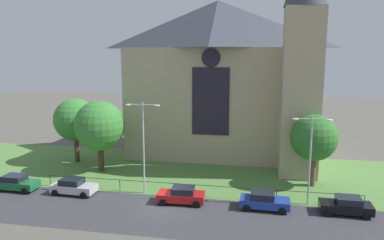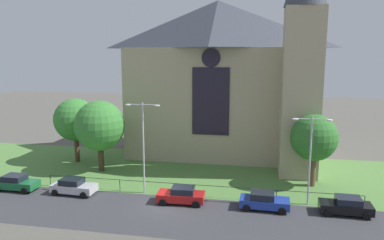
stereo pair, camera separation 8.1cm
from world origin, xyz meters
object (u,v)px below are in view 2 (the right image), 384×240
object	(u,v)px
parked_car_red	(181,195)
parked_car_silver	(73,186)
tree_right_near	(314,138)
church_building	(222,77)
parked_car_black	(346,206)
streetlamp_far	(311,149)
parked_car_blue	(264,201)
tree_left_far	(75,120)
tree_left_near	(100,126)
streetlamp_near	(143,137)
parked_car_green	(16,183)

from	to	relation	value
parked_car_red	parked_car_silver	bearing A→B (deg)	-3.78
tree_right_near	parked_car_silver	xyz separation A→B (m)	(-22.67, -6.58, -4.22)
church_building	parked_car_black	xyz separation A→B (m)	(12.34, -17.37, -9.53)
tree_right_near	streetlamp_far	xyz separation A→B (m)	(-0.94, -5.05, 0.10)
parked_car_silver	parked_car_red	world-z (taller)	same
tree_right_near	parked_car_black	bearing A→B (deg)	-73.44
parked_car_blue	streetlamp_far	bearing A→B (deg)	26.37
tree_left_far	streetlamp_far	world-z (taller)	same
parked_car_blue	church_building	bearing A→B (deg)	109.36
tree_left_near	parked_car_silver	size ratio (longest dim) A/B	1.90
tree_left_near	parked_car_red	distance (m)	14.07
parked_car_silver	tree_left_near	bearing A→B (deg)	95.49
tree_left_far	parked_car_black	bearing A→B (deg)	-18.88
tree_left_near	tree_right_near	bearing A→B (deg)	-1.56
parked_car_black	tree_left_far	bearing A→B (deg)	-17.96
tree_left_near	church_building	bearing A→B (deg)	38.67
parked_car_black	streetlamp_far	bearing A→B (deg)	-26.89
church_building	streetlamp_far	xyz separation A→B (m)	(9.44, -15.84, -5.21)
streetlamp_near	parked_car_green	bearing A→B (deg)	-172.69
tree_right_near	parked_car_red	world-z (taller)	tree_right_near
tree_left_far	streetlamp_near	world-z (taller)	streetlamp_near
streetlamp_far	church_building	bearing A→B (deg)	120.79
parked_car_green	parked_car_blue	world-z (taller)	same
streetlamp_far	parked_car_blue	distance (m)	6.03
parked_car_silver	parked_car_red	xyz separation A→B (m)	(10.63, -0.25, 0.00)
streetlamp_near	streetlamp_far	size ratio (longest dim) A/B	1.11
tree_right_near	parked_car_silver	bearing A→B (deg)	-163.82
streetlamp_far	parked_car_blue	xyz separation A→B (m)	(-3.83, -1.76, -4.32)
church_building	tree_right_near	size ratio (longest dim) A/B	3.53
parked_car_silver	parked_car_black	xyz separation A→B (m)	(24.63, 0.00, 0.00)
church_building	tree_left_far	bearing A→B (deg)	-157.07
streetlamp_near	parked_car_red	xyz separation A→B (m)	(4.05, -1.79, -4.79)
tree_right_near	parked_car_green	xyz separation A→B (m)	(-28.74, -6.67, -4.22)
church_building	tree_left_far	distance (m)	19.32
parked_car_black	streetlamp_near	bearing A→B (deg)	-3.92
parked_car_blue	tree_left_near	bearing A→B (deg)	159.57
streetlamp_far	parked_car_red	distance (m)	12.05
parked_car_green	parked_car_red	bearing A→B (deg)	-0.12
tree_left_near	streetlamp_far	bearing A→B (deg)	-14.38
church_building	tree_left_far	size ratio (longest dim) A/B	3.28
tree_right_near	streetlamp_far	distance (m)	5.14
tree_left_far	church_building	bearing A→B (deg)	22.93
tree_left_near	streetlamp_near	size ratio (longest dim) A/B	0.92
church_building	tree_left_far	xyz separation A→B (m)	(-17.19, -7.27, -4.98)
church_building	streetlamp_far	world-z (taller)	church_building
tree_left_far	parked_car_silver	bearing A→B (deg)	-64.10
tree_right_near	tree_left_near	world-z (taller)	tree_left_near
parked_car_green	parked_car_blue	distance (m)	23.97
parked_car_silver	parked_car_red	bearing A→B (deg)	0.83
tree_left_near	parked_car_black	bearing A→B (deg)	-16.06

